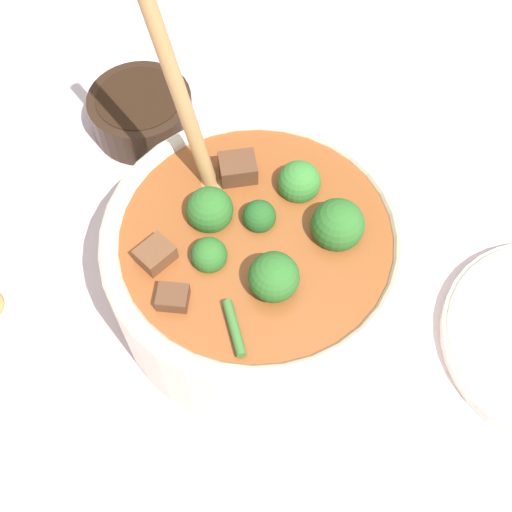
{
  "coord_description": "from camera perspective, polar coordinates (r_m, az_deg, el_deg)",
  "views": [
    {
      "loc": [
        0.19,
        -0.18,
        0.51
      ],
      "look_at": [
        0.0,
        0.0,
        0.07
      ],
      "focal_mm": 45.0,
      "sensor_mm": 36.0,
      "label": 1
    }
  ],
  "objects": [
    {
      "name": "condiment_bowl",
      "position": [
        0.68,
        -10.15,
        12.58
      ],
      "size": [
        0.1,
        0.1,
        0.04
      ],
      "color": "black",
      "rests_on": "ground_plane"
    },
    {
      "name": "ground_plane",
      "position": [
        0.57,
        0.0,
        -3.5
      ],
      "size": [
        4.0,
        4.0,
        0.0
      ],
      "primitive_type": "plane",
      "color": "silver"
    },
    {
      "name": "stew_bowl",
      "position": [
        0.52,
        0.0,
        -0.36
      ],
      "size": [
        0.26,
        0.24,
        0.28
      ],
      "color": "beige",
      "rests_on": "ground_plane"
    }
  ]
}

